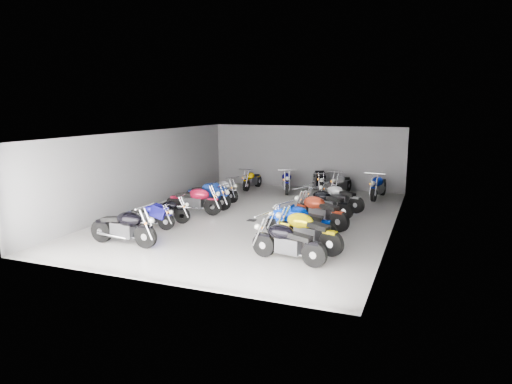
% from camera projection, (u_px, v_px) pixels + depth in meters
% --- Properties ---
extents(ground, '(14.00, 14.00, 0.00)m').
position_uv_depth(ground, '(257.00, 217.00, 17.45)').
color(ground, gray).
rests_on(ground, ground).
extents(wall_back, '(10.00, 0.10, 3.20)m').
position_uv_depth(wall_back, '(306.00, 157.00, 23.56)').
color(wall_back, slate).
rests_on(wall_back, ground).
extents(wall_left, '(0.10, 14.00, 3.20)m').
position_uv_depth(wall_left, '(145.00, 170.00, 18.94)').
color(wall_left, slate).
rests_on(wall_left, ground).
extents(wall_right, '(0.10, 14.00, 3.20)m').
position_uv_depth(wall_right, '(395.00, 184.00, 15.36)').
color(wall_right, slate).
rests_on(wall_right, ground).
extents(ceiling, '(10.00, 14.00, 0.04)m').
position_uv_depth(ceiling, '(257.00, 133.00, 16.85)').
color(ceiling, black).
rests_on(ceiling, wall_back).
extents(drain_grate, '(0.32, 0.32, 0.01)m').
position_uv_depth(drain_grate, '(252.00, 220.00, 16.99)').
color(drain_grate, black).
rests_on(drain_grate, ground).
extents(motorcycle_left_a, '(2.36, 0.46, 1.04)m').
position_uv_depth(motorcycle_left_a, '(124.00, 227.00, 13.89)').
color(motorcycle_left_a, black).
rests_on(motorcycle_left_a, ground).
extents(motorcycle_left_b, '(1.90, 0.48, 0.84)m').
position_uv_depth(motorcycle_left_b, '(149.00, 216.00, 15.74)').
color(motorcycle_left_b, black).
rests_on(motorcycle_left_b, ground).
extents(motorcycle_left_c, '(1.87, 0.54, 0.83)m').
position_uv_depth(motorcycle_left_c, '(166.00, 211.00, 16.59)').
color(motorcycle_left_c, black).
rests_on(motorcycle_left_c, ground).
extents(motorcycle_left_d, '(2.29, 0.55, 1.01)m').
position_uv_depth(motorcycle_left_d, '(194.00, 201.00, 17.87)').
color(motorcycle_left_d, black).
rests_on(motorcycle_left_d, ground).
extents(motorcycle_left_e, '(2.29, 0.60, 1.01)m').
position_uv_depth(motorcycle_left_e, '(208.00, 195.00, 18.91)').
color(motorcycle_left_e, black).
rests_on(motorcycle_left_e, ground).
extents(motorcycle_left_f, '(1.94, 0.95, 0.91)m').
position_uv_depth(motorcycle_left_f, '(222.00, 190.00, 20.47)').
color(motorcycle_left_f, black).
rests_on(motorcycle_left_f, ground).
extents(motorcycle_right_a, '(2.25, 0.64, 1.00)m').
position_uv_depth(motorcycle_right_a, '(287.00, 242.00, 12.42)').
color(motorcycle_right_a, black).
rests_on(motorcycle_right_a, ground).
extents(motorcycle_right_b, '(2.32, 0.94, 1.06)m').
position_uv_depth(motorcycle_right_b, '(306.00, 231.00, 13.42)').
color(motorcycle_right_b, black).
rests_on(motorcycle_right_b, ground).
extents(motorcycle_right_c, '(2.32, 0.45, 1.02)m').
position_uv_depth(motorcycle_right_c, '(300.00, 223.00, 14.45)').
color(motorcycle_right_c, black).
rests_on(motorcycle_right_c, ground).
extents(motorcycle_right_d, '(2.24, 1.11, 1.05)m').
position_uv_depth(motorcycle_right_d, '(319.00, 211.00, 15.94)').
color(motorcycle_right_d, black).
rests_on(motorcycle_right_d, ground).
extents(motorcycle_right_e, '(2.15, 0.75, 0.97)m').
position_uv_depth(motorcycle_right_e, '(326.00, 203.00, 17.50)').
color(motorcycle_right_e, black).
rests_on(motorcycle_right_e, ground).
extents(motorcycle_right_f, '(2.09, 0.98, 0.97)m').
position_uv_depth(motorcycle_right_f, '(340.00, 197.00, 18.59)').
color(motorcycle_right_f, black).
rests_on(motorcycle_right_f, ground).
extents(motorcycle_back_b, '(0.43, 2.03, 0.89)m').
position_uv_depth(motorcycle_back_b, '(252.00, 180.00, 23.27)').
color(motorcycle_back_b, black).
rests_on(motorcycle_back_b, ground).
extents(motorcycle_back_c, '(0.90, 2.15, 0.98)m').
position_uv_depth(motorcycle_back_c, '(286.00, 181.00, 22.45)').
color(motorcycle_back_c, black).
rests_on(motorcycle_back_c, ground).
extents(motorcycle_back_d, '(1.07, 2.27, 1.05)m').
position_uv_depth(motorcycle_back_d, '(318.00, 181.00, 22.27)').
color(motorcycle_back_d, black).
rests_on(motorcycle_back_d, ground).
extents(motorcycle_back_e, '(0.61, 2.21, 0.98)m').
position_uv_depth(motorcycle_back_e, '(341.00, 184.00, 21.77)').
color(motorcycle_back_e, black).
rests_on(motorcycle_back_e, ground).
extents(motorcycle_back_f, '(0.55, 2.35, 1.03)m').
position_uv_depth(motorcycle_back_f, '(378.00, 187.00, 20.90)').
color(motorcycle_back_f, black).
rests_on(motorcycle_back_f, ground).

